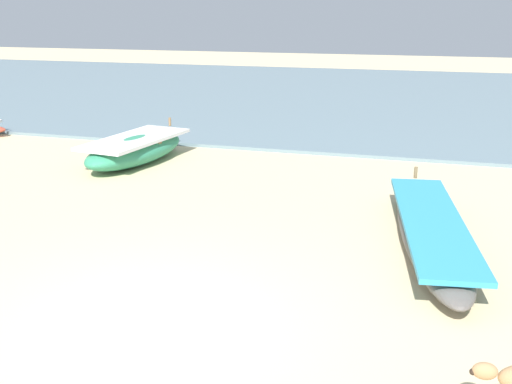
% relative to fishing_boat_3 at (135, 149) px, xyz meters
% --- Properties ---
extents(ground, '(80.00, 80.00, 0.00)m').
position_rel_fishing_boat_3_xyz_m(ground, '(3.40, -6.51, -0.31)').
color(ground, beige).
extents(sea_water, '(60.00, 20.00, 0.08)m').
position_rel_fishing_boat_3_xyz_m(sea_water, '(3.40, 11.86, -0.27)').
color(sea_water, slate).
rests_on(sea_water, ground).
extents(fishing_boat_3, '(1.62, 3.25, 0.78)m').
position_rel_fishing_boat_3_xyz_m(fishing_boat_3, '(0.00, 0.00, 0.00)').
color(fishing_boat_3, '#338C66').
rests_on(fishing_boat_3, ground).
extents(fishing_boat_5, '(1.55, 4.80, 0.62)m').
position_rel_fishing_boat_3_xyz_m(fishing_boat_5, '(6.32, -3.21, -0.08)').
color(fishing_boat_5, '#5B5651').
rests_on(fishing_boat_5, ground).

